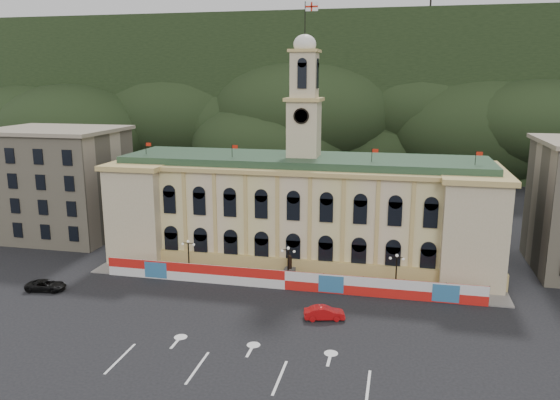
% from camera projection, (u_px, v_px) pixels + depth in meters
% --- Properties ---
extents(ground, '(260.00, 260.00, 0.00)m').
position_uv_depth(ground, '(255.00, 343.00, 56.51)').
color(ground, black).
rests_on(ground, ground).
extents(lane_markings, '(26.00, 10.00, 0.02)m').
position_uv_depth(lane_markings, '(241.00, 367.00, 51.75)').
color(lane_markings, white).
rests_on(lane_markings, ground).
extents(hill_ridge, '(230.00, 80.00, 64.00)m').
position_uv_depth(hill_ridge, '(357.00, 102.00, 168.41)').
color(hill_ridge, black).
rests_on(hill_ridge, ground).
extents(city_hall, '(56.20, 17.60, 37.10)m').
position_uv_depth(city_hall, '(303.00, 208.00, 81.10)').
color(city_hall, beige).
rests_on(city_hall, ground).
extents(side_building_left, '(21.00, 17.00, 18.60)m').
position_uv_depth(side_building_left, '(58.00, 183.00, 93.04)').
color(side_building_left, tan).
rests_on(side_building_left, ground).
extents(hoarding_fence, '(50.00, 0.44, 2.50)m').
position_uv_depth(hoarding_fence, '(286.00, 280.00, 70.57)').
color(hoarding_fence, red).
rests_on(hoarding_fence, ground).
extents(pavement, '(56.00, 5.50, 0.16)m').
position_uv_depth(pavement, '(289.00, 281.00, 73.39)').
color(pavement, slate).
rests_on(pavement, ground).
extents(statue, '(1.40, 1.40, 3.72)m').
position_uv_depth(statue, '(290.00, 273.00, 73.39)').
color(statue, '#595651').
rests_on(statue, ground).
extents(lamp_left, '(1.96, 0.44, 5.15)m').
position_uv_depth(lamp_left, '(189.00, 254.00, 74.99)').
color(lamp_left, black).
rests_on(lamp_left, ground).
extents(lamp_center, '(1.96, 0.44, 5.15)m').
position_uv_depth(lamp_center, '(288.00, 262.00, 72.02)').
color(lamp_center, black).
rests_on(lamp_center, ground).
extents(lamp_right, '(1.96, 0.44, 5.15)m').
position_uv_depth(lamp_right, '(396.00, 270.00, 69.05)').
color(lamp_right, black).
rests_on(lamp_right, ground).
extents(red_sedan, '(3.78, 5.37, 1.52)m').
position_uv_depth(red_sedan, '(324.00, 313.00, 61.84)').
color(red_sedan, '#AD0C0E').
rests_on(red_sedan, ground).
extents(black_suv, '(3.75, 5.68, 1.40)m').
position_uv_depth(black_suv, '(46.00, 285.00, 70.23)').
color(black_suv, black).
rests_on(black_suv, ground).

